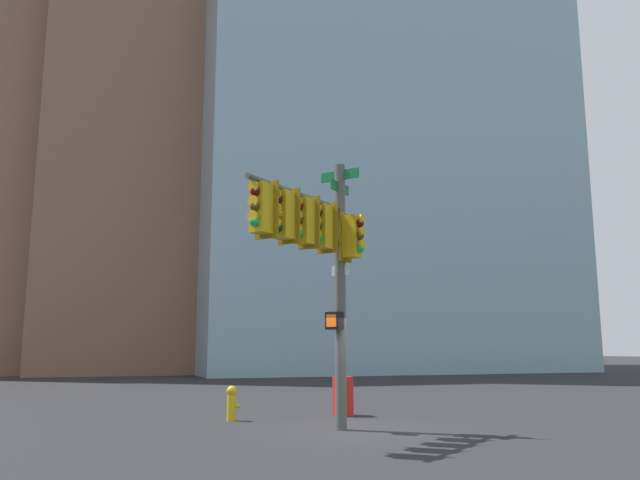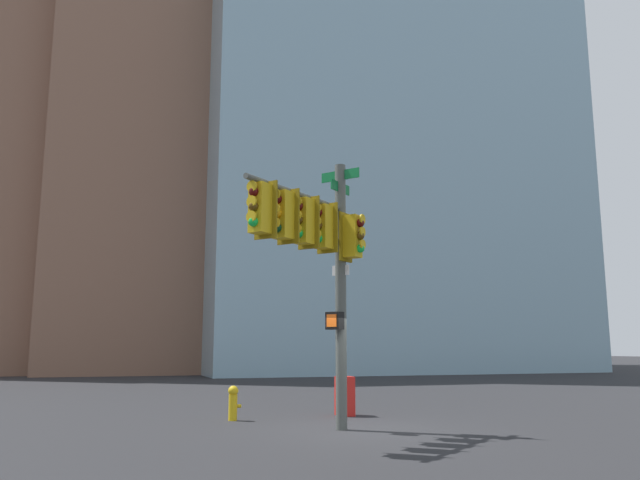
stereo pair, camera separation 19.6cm
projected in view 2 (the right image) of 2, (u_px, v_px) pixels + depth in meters
The scene contains 6 objects.
ground_plane at pixel (360, 430), 14.27m from camera, with size 200.00×200.00×0.00m, color #262628.
signal_pole_assembly at pixel (318, 246), 14.09m from camera, with size 3.29×2.68×6.19m.
fire_hydrant at pixel (233, 402), 16.18m from camera, with size 0.34×0.26×0.87m.
newspaper_box at pixel (345, 396), 17.35m from camera, with size 0.44×0.56×1.05m, color red.
building_brick_nearside at pixel (115, 121), 55.34m from camera, with size 22.66×20.03×42.77m, color #845B47.
building_brick_midblock at pixel (165, 141), 52.71m from camera, with size 16.62×16.94×37.59m, color #845B47.
Camera 2 is at (-5.57, -13.73, 1.84)m, focal length 35.57 mm.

